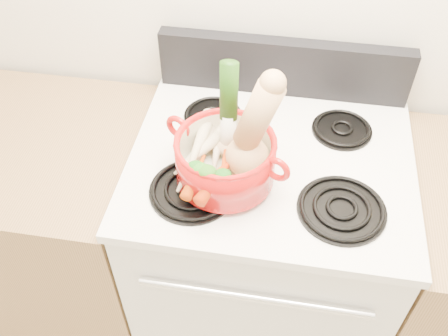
% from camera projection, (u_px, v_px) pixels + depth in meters
% --- Properties ---
extents(stove_body, '(0.76, 0.65, 0.92)m').
position_uv_depth(stove_body, '(262.00, 256.00, 1.73)').
color(stove_body, silver).
rests_on(stove_body, floor).
extents(cooktop, '(0.78, 0.67, 0.03)m').
position_uv_depth(cooktop, '(271.00, 161.00, 1.39)').
color(cooktop, white).
rests_on(cooktop, stove_body).
extents(control_backsplash, '(0.76, 0.05, 0.18)m').
position_uv_depth(control_backsplash, '(283.00, 67.00, 1.51)').
color(control_backsplash, black).
rests_on(control_backsplash, cooktop).
extents(oven_handle, '(0.60, 0.02, 0.02)m').
position_uv_depth(oven_handle, '(254.00, 297.00, 1.27)').
color(oven_handle, silver).
rests_on(oven_handle, stove_body).
extents(burner_front_left, '(0.22, 0.22, 0.02)m').
position_uv_depth(burner_front_left, '(192.00, 189.00, 1.28)').
color(burner_front_left, black).
rests_on(burner_front_left, cooktop).
extents(burner_front_right, '(0.22, 0.22, 0.02)m').
position_uv_depth(burner_front_right, '(342.00, 208.00, 1.24)').
color(burner_front_right, black).
rests_on(burner_front_right, cooktop).
extents(burner_back_left, '(0.17, 0.17, 0.02)m').
position_uv_depth(burner_back_left, '(213.00, 115.00, 1.49)').
color(burner_back_left, black).
rests_on(burner_back_left, cooktop).
extents(burner_back_right, '(0.17, 0.17, 0.02)m').
position_uv_depth(burner_back_right, '(342.00, 129.00, 1.44)').
color(burner_back_right, black).
rests_on(burner_back_right, cooktop).
extents(dutch_oven, '(0.33, 0.33, 0.12)m').
position_uv_depth(dutch_oven, '(225.00, 159.00, 1.26)').
color(dutch_oven, '#AC110E').
rests_on(dutch_oven, burner_front_left).
extents(pot_handle_left, '(0.07, 0.04, 0.07)m').
position_uv_depth(pot_handle_left, '(178.00, 127.00, 1.28)').
color(pot_handle_left, '#AC110E').
rests_on(pot_handle_left, dutch_oven).
extents(pot_handle_right, '(0.07, 0.04, 0.07)m').
position_uv_depth(pot_handle_right, '(277.00, 169.00, 1.18)').
color(pot_handle_right, '#AC110E').
rests_on(pot_handle_right, dutch_oven).
extents(squash, '(0.21, 0.15, 0.31)m').
position_uv_depth(squash, '(249.00, 129.00, 1.18)').
color(squash, tan).
rests_on(squash, dutch_oven).
extents(leek, '(0.05, 0.06, 0.29)m').
position_uv_depth(leek, '(228.00, 111.00, 1.22)').
color(leek, silver).
rests_on(leek, dutch_oven).
extents(ginger, '(0.09, 0.07, 0.05)m').
position_uv_depth(ginger, '(231.00, 146.00, 1.31)').
color(ginger, '#D3B181').
rests_on(ginger, dutch_oven).
extents(parsnip_0, '(0.09, 0.23, 0.06)m').
position_uv_depth(parsnip_0, '(195.00, 157.00, 1.28)').
color(parsnip_0, beige).
rests_on(parsnip_0, dutch_oven).
extents(parsnip_1, '(0.08, 0.18, 0.05)m').
position_uv_depth(parsnip_1, '(197.00, 152.00, 1.29)').
color(parsnip_1, '#F0E0C3').
rests_on(parsnip_1, dutch_oven).
extents(parsnip_2, '(0.05, 0.20, 0.06)m').
position_uv_depth(parsnip_2, '(218.00, 140.00, 1.31)').
color(parsnip_2, '#EEE4C2').
rests_on(parsnip_2, dutch_oven).
extents(parsnip_3, '(0.12, 0.16, 0.05)m').
position_uv_depth(parsnip_3, '(198.00, 153.00, 1.27)').
color(parsnip_3, beige).
rests_on(parsnip_3, dutch_oven).
extents(parsnip_4, '(0.07, 0.22, 0.06)m').
position_uv_depth(parsnip_4, '(199.00, 144.00, 1.28)').
color(parsnip_4, beige).
rests_on(parsnip_4, dutch_oven).
extents(carrot_0, '(0.11, 0.16, 0.05)m').
position_uv_depth(carrot_0, '(220.00, 173.00, 1.25)').
color(carrot_0, '#D5580A').
rests_on(carrot_0, dutch_oven).
extents(carrot_1, '(0.05, 0.15, 0.04)m').
position_uv_depth(carrot_1, '(195.00, 177.00, 1.23)').
color(carrot_1, '#C8530A').
rests_on(carrot_1, dutch_oven).
extents(carrot_2, '(0.05, 0.16, 0.04)m').
position_uv_depth(carrot_2, '(224.00, 172.00, 1.24)').
color(carrot_2, '#D5440A').
rests_on(carrot_2, dutch_oven).
extents(carrot_3, '(0.09, 0.16, 0.05)m').
position_uv_depth(carrot_3, '(216.00, 180.00, 1.21)').
color(carrot_3, '#C8370A').
rests_on(carrot_3, dutch_oven).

